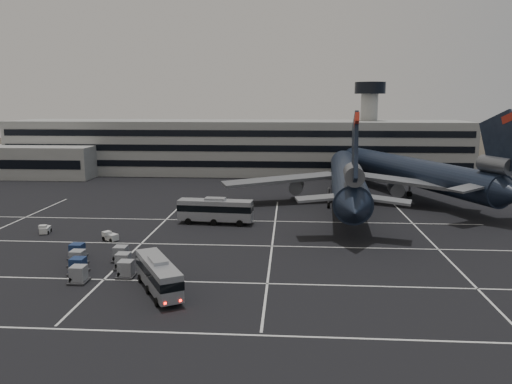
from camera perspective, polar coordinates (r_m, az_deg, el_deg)
ground at (r=65.43m, az=-8.92°, el=-6.93°), size 260.00×260.00×0.00m
lane_markings at (r=65.91m, az=-7.97°, el=-6.77°), size 90.00×55.62×0.01m
terminal at (r=133.67m, az=-3.52°, el=5.10°), size 125.00×26.00×24.00m
hills at (r=233.00m, az=4.79°, el=2.69°), size 352.00×180.00×44.00m
trijet_main at (r=92.54m, az=10.36°, el=1.50°), size 47.33×57.69×18.08m
trijet_far at (r=104.83m, az=17.55°, el=2.32°), size 28.98×55.40×18.08m
bus_near at (r=52.57m, az=-11.09°, el=-9.14°), size 7.07×10.00×3.59m
bus_far at (r=79.49m, az=-4.66°, el=-2.00°), size 12.06×3.82×4.19m
tug_a at (r=80.11m, az=-22.96°, el=-3.97°), size 1.65×2.30×1.35m
tug_b at (r=72.99m, az=-16.25°, el=-4.89°), size 2.50×2.25×1.38m
uld_cluster at (r=61.47m, az=-17.66°, el=-7.58°), size 10.87×10.99×1.85m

